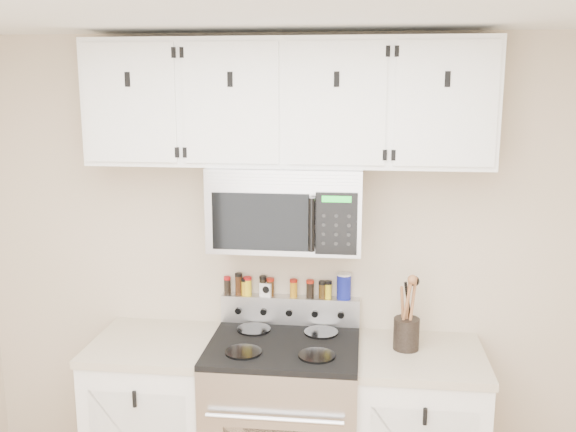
% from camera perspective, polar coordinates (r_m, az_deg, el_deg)
% --- Properties ---
extents(back_wall, '(3.50, 0.01, 2.50)m').
position_cam_1_polar(back_wall, '(3.52, 0.27, -4.68)').
color(back_wall, '#BDAB8E').
rests_on(back_wall, floor).
extents(range, '(0.76, 0.65, 1.10)m').
position_cam_1_polar(range, '(3.53, -0.37, -18.13)').
color(range, '#B7B7BA').
rests_on(range, floor).
extents(base_cabinet_left, '(0.64, 0.62, 0.92)m').
position_cam_1_polar(base_cabinet_left, '(3.70, -11.50, -17.33)').
color(base_cabinet_left, white).
rests_on(base_cabinet_left, floor).
extents(microwave, '(0.76, 0.44, 0.42)m').
position_cam_1_polar(microwave, '(3.25, -0.11, 0.82)').
color(microwave, '#9E9EA3').
rests_on(microwave, back_wall).
extents(upper_cabinets, '(2.00, 0.35, 0.62)m').
position_cam_1_polar(upper_cabinets, '(3.22, -0.06, 10.05)').
color(upper_cabinets, white).
rests_on(upper_cabinets, back_wall).
extents(utensil_crock, '(0.13, 0.13, 0.38)m').
position_cam_1_polar(utensil_crock, '(3.34, 10.48, -10.03)').
color(utensil_crock, black).
rests_on(utensil_crock, base_cabinet_right).
extents(kitchen_timer, '(0.08, 0.07, 0.08)m').
position_cam_1_polar(kitchen_timer, '(3.54, -1.90, -6.51)').
color(kitchen_timer, white).
rests_on(kitchen_timer, range).
extents(salt_canister, '(0.08, 0.08, 0.14)m').
position_cam_1_polar(salt_canister, '(3.49, 4.99, -6.22)').
color(salt_canister, navy).
rests_on(salt_canister, range).
extents(spice_jar_0, '(0.04, 0.04, 0.10)m').
position_cam_1_polar(spice_jar_0, '(3.57, -5.42, -6.15)').
color(spice_jar_0, black).
rests_on(spice_jar_0, range).
extents(spice_jar_1, '(0.04, 0.04, 0.12)m').
position_cam_1_polar(spice_jar_1, '(3.56, -4.41, -6.04)').
color(spice_jar_1, '#381D0D').
rests_on(spice_jar_1, range).
extents(spice_jar_2, '(0.04, 0.04, 0.09)m').
position_cam_1_polar(spice_jar_2, '(3.55, -3.86, -6.27)').
color(spice_jar_2, gold).
rests_on(spice_jar_2, range).
extents(spice_jar_3, '(0.04, 0.04, 0.10)m').
position_cam_1_polar(spice_jar_3, '(3.55, -3.61, -6.21)').
color(spice_jar_3, yellow).
rests_on(spice_jar_3, range).
extents(spice_jar_4, '(0.04, 0.04, 0.11)m').
position_cam_1_polar(spice_jar_4, '(3.54, -2.24, -6.21)').
color(spice_jar_4, black).
rests_on(spice_jar_4, range).
extents(spice_jar_5, '(0.04, 0.04, 0.10)m').
position_cam_1_polar(spice_jar_5, '(3.53, -1.57, -6.31)').
color(spice_jar_5, '#3D240E').
rests_on(spice_jar_5, range).
extents(spice_jar_6, '(0.04, 0.04, 0.10)m').
position_cam_1_polar(spice_jar_6, '(3.52, 0.50, -6.41)').
color(spice_jar_6, '#BF8016').
rests_on(spice_jar_6, range).
extents(spice_jar_7, '(0.04, 0.04, 0.10)m').
position_cam_1_polar(spice_jar_7, '(3.51, 1.97, -6.47)').
color(spice_jar_7, black).
rests_on(spice_jar_7, range).
extents(spice_jar_8, '(0.04, 0.04, 0.09)m').
position_cam_1_polar(spice_jar_8, '(3.50, 3.09, -6.54)').
color(spice_jar_8, '#402B0F').
rests_on(spice_jar_8, range).
extents(spice_jar_9, '(0.04, 0.04, 0.10)m').
position_cam_1_polar(spice_jar_9, '(3.50, 3.58, -6.54)').
color(spice_jar_9, yellow).
rests_on(spice_jar_9, range).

